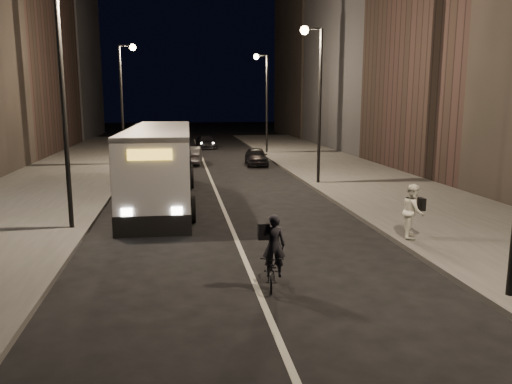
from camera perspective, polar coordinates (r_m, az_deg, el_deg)
name	(u,v)px	position (r m, az deg, el deg)	size (l,w,h in m)	color
ground	(245,259)	(14.64, -1.32, -7.66)	(180.00, 180.00, 0.00)	black
sidewalk_right	(356,177)	(29.98, 11.40, 1.69)	(7.00, 70.00, 0.16)	#3D3D3B
sidewalk_left	(54,184)	(28.94, -22.08, 0.81)	(7.00, 70.00, 0.16)	#3D3D3B
building_row_right	(390,28)	(45.36, 15.11, 17.67)	(8.00, 61.00, 21.00)	black
streetlight_right_mid	(315,84)	(26.78, 6.79, 12.13)	(1.20, 0.44, 8.12)	black
streetlight_right_far	(264,90)	(42.41, 0.89, 11.57)	(1.20, 0.44, 8.12)	black
streetlight_left_near	(70,75)	(18.16, -20.51, 12.37)	(1.20, 0.44, 8.12)	black
streetlight_left_far	(125,88)	(35.98, -14.74, 11.43)	(1.20, 0.44, 8.12)	black
city_bus	(161,161)	(23.02, -10.82, 3.47)	(3.13, 12.50, 3.35)	silver
cyclist_on_bicycle	(272,262)	(12.41, 1.89, -8.02)	(0.86, 1.70, 1.87)	black
pedestrian_woman	(413,211)	(16.83, 17.51, -2.09)	(0.85, 0.67, 1.76)	silver
car_near	(256,156)	(35.38, 0.03, 4.09)	(1.46, 3.63, 1.24)	black
car_mid	(192,155)	(36.26, -7.37, 4.20)	(1.35, 3.88, 1.28)	#343437
car_far	(206,142)	(48.17, -5.71, 5.72)	(1.67, 4.11, 1.19)	black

